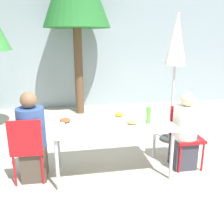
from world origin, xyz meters
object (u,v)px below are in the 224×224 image
at_px(chair_right, 185,131).
at_px(chair_left, 28,145).
at_px(bottle, 148,115).
at_px(person_right, 184,133).
at_px(closed_umbrella, 176,47).
at_px(salad_bowl, 137,114).
at_px(person_left, 32,139).
at_px(drinking_cup, 61,127).

bearing_deg(chair_right, chair_left, 3.88).
relative_size(chair_right, bottle, 3.58).
xyz_separation_m(chair_left, person_right, (2.14, 0.01, 0.00)).
bearing_deg(closed_umbrella, salad_bowl, -141.39).
height_order(chair_left, person_right, person_right).
distance_m(person_left, closed_umbrella, 2.71).
relative_size(person_right, closed_umbrella, 0.50).
xyz_separation_m(chair_left, chair_right, (2.19, 0.09, 0.00)).
bearing_deg(closed_umbrella, drinking_cup, -149.93).
distance_m(person_right, salad_bowl, 0.72).
distance_m(person_left, person_right, 2.08).
bearing_deg(person_right, chair_left, 1.83).
distance_m(chair_left, chair_right, 2.19).
xyz_separation_m(person_left, person_right, (2.08, -0.07, -0.04)).
xyz_separation_m(chair_left, person_left, (0.05, 0.08, 0.04)).
relative_size(chair_right, drinking_cup, 8.89).
height_order(closed_umbrella, bottle, closed_umbrella).
bearing_deg(bottle, closed_umbrella, 52.51).
xyz_separation_m(chair_right, person_right, (-0.05, -0.08, 0.00)).
bearing_deg(bottle, chair_left, 177.56).
relative_size(closed_umbrella, salad_bowl, 13.85).
relative_size(bottle, salad_bowl, 1.53).
bearing_deg(person_left, drinking_cup, -27.79).
height_order(chair_right, salad_bowl, chair_right).
height_order(person_right, bottle, person_right).
distance_m(chair_left, closed_umbrella, 2.80).
bearing_deg(bottle, person_right, 7.63).
bearing_deg(chair_left, person_right, 2.45).
bearing_deg(salad_bowl, closed_umbrella, 38.61).
height_order(drinking_cup, salad_bowl, drinking_cup).
bearing_deg(salad_bowl, person_left, -171.45).
xyz_separation_m(closed_umbrella, bottle, (-0.80, -1.04, -0.82)).
bearing_deg(chair_left, person_left, 58.00).
relative_size(person_right, drinking_cup, 11.26).
bearing_deg(chair_right, drinking_cup, 9.06).
bearing_deg(chair_left, closed_umbrella, 24.56).
height_order(person_right, drinking_cup, person_right).
xyz_separation_m(chair_right, bottle, (-0.63, -0.16, 0.33)).
bearing_deg(chair_left, salad_bowl, 13.29).
height_order(chair_left, person_left, person_left).
xyz_separation_m(chair_right, closed_umbrella, (0.17, 0.88, 1.15)).
distance_m(chair_left, bottle, 1.60).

